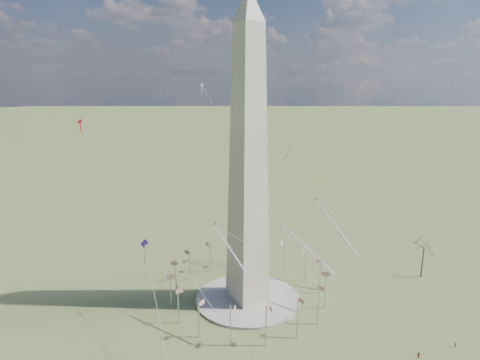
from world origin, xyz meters
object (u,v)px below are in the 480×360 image
tree_near (424,245)px  kite_delta_black (290,157)px  person_east (455,345)px  washington_monument (248,164)px

tree_near → kite_delta_black: size_ratio=1.00×
tree_near → person_east: size_ratio=10.44×
kite_delta_black → person_east: bearing=54.5°
tree_near → kite_delta_black: (-35.21, 38.00, 31.57)m
tree_near → person_east: tree_near is taller
person_east → kite_delta_black: kite_delta_black is taller
kite_delta_black → tree_near: bearing=93.5°
person_east → washington_monument: bearing=-68.5°
washington_monument → kite_delta_black: 34.52m
person_east → kite_delta_black: size_ratio=0.10×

